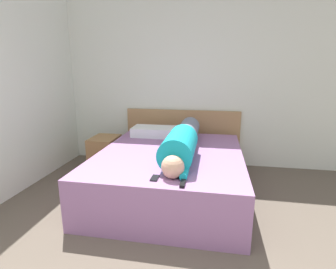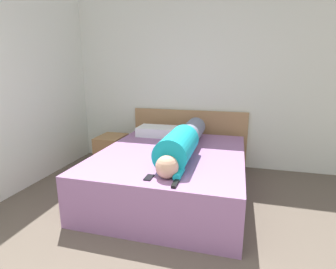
{
  "view_description": "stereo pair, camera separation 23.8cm",
  "coord_description": "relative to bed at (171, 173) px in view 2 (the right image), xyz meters",
  "views": [
    {
      "loc": [
        0.42,
        -0.6,
        1.48
      ],
      "look_at": [
        -0.08,
        2.17,
        0.78
      ],
      "focal_mm": 28.0,
      "sensor_mm": 36.0,
      "label": 1
    },
    {
      "loc": [
        0.66,
        -0.54,
        1.48
      ],
      "look_at": [
        -0.08,
        2.17,
        0.78
      ],
      "focal_mm": 28.0,
      "sensor_mm": 36.0,
      "label": 2
    }
  ],
  "objects": [
    {
      "name": "nightstand",
      "position": [
        -1.11,
        0.63,
        -0.02
      ],
      "size": [
        0.38,
        0.48,
        0.5
      ],
      "color": "olive",
      "rests_on": "ground_plane"
    },
    {
      "name": "wall_back",
      "position": [
        0.08,
        1.19,
        1.03
      ],
      "size": [
        5.03,
        0.06,
        2.6
      ],
      "color": "silver",
      "rests_on": "ground_plane"
    },
    {
      "name": "cell_phone",
      "position": [
        -0.0,
        -0.79,
        0.27
      ],
      "size": [
        0.06,
        0.13,
        0.01
      ],
      "color": "black",
      "rests_on": "bed"
    },
    {
      "name": "headboard",
      "position": [
        -0.0,
        1.12,
        0.17
      ],
      "size": [
        1.79,
        0.04,
        0.86
      ],
      "color": "#A37A51",
      "rests_on": "ground_plane"
    },
    {
      "name": "bed",
      "position": [
        0.0,
        0.0,
        0.0
      ],
      "size": [
        1.67,
        1.98,
        0.53
      ],
      "color": "#936699",
      "rests_on": "ground_plane"
    },
    {
      "name": "person_lying",
      "position": [
        0.15,
        -0.04,
        0.42
      ],
      "size": [
        0.34,
        1.73,
        0.34
      ],
      "color": "tan",
      "rests_on": "bed"
    },
    {
      "name": "tv_remote",
      "position": [
        0.26,
        -0.87,
        0.28
      ],
      "size": [
        0.04,
        0.15,
        0.02
      ],
      "color": "black",
      "rests_on": "bed"
    },
    {
      "name": "pillow_near_headboard",
      "position": [
        -0.36,
        0.72,
        0.33
      ],
      "size": [
        0.64,
        0.36,
        0.13
      ],
      "color": "white",
      "rests_on": "bed"
    }
  ]
}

